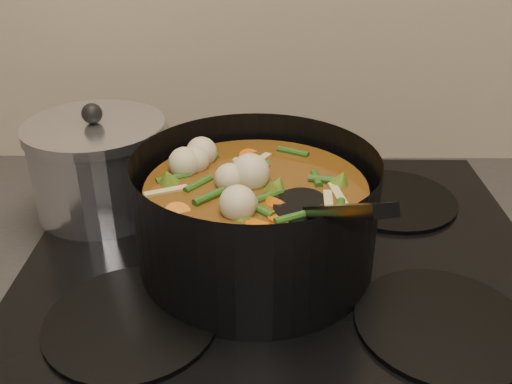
{
  "coord_description": "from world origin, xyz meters",
  "views": [
    {
      "loc": [
        -0.03,
        1.35,
        1.33
      ],
      "look_at": [
        -0.03,
        1.91,
        1.03
      ],
      "focal_mm": 40.0,
      "sensor_mm": 36.0,
      "label": 1
    }
  ],
  "objects": [
    {
      "name": "stockpot",
      "position": [
        -0.03,
        1.91,
        0.99
      ],
      "size": [
        0.28,
        0.36,
        0.2
      ],
      "rotation": [
        0.0,
        0.0,
        0.04
      ],
      "color": "black",
      "rests_on": "stovetop"
    },
    {
      "name": "stovetop",
      "position": [
        0.0,
        1.93,
        0.92
      ],
      "size": [
        0.62,
        0.54,
        0.03
      ],
      "color": "black",
      "rests_on": "counter"
    },
    {
      "name": "saucepan",
      "position": [
        -0.25,
        2.04,
        0.99
      ],
      "size": [
        0.19,
        0.19,
        0.15
      ],
      "rotation": [
        0.0,
        0.0,
        0.29
      ],
      "color": "silver",
      "rests_on": "stovetop"
    }
  ]
}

